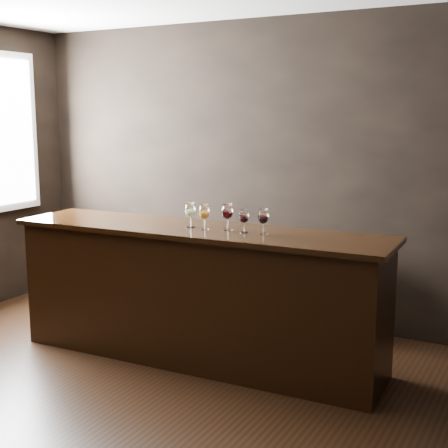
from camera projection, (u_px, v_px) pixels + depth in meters
The scene contains 10 objects.
ground at pixel (111, 406), 4.20m from camera, with size 5.00×5.00×0.00m, color black.
room_shell at pixel (85, 134), 4.09m from camera, with size 5.02×4.52×2.81m.
bar_counter at pixel (198, 297), 4.92m from camera, with size 2.94×0.64×1.03m, color black.
bar_top at pixel (197, 230), 4.83m from camera, with size 3.04×0.71×0.04m, color black.
back_bar_shelf at pixel (204, 271), 6.10m from camera, with size 2.33×0.40×0.84m, color black.
glass_white at pixel (190, 211), 4.82m from camera, with size 0.08×0.08×0.20m.
glass_amber at pixel (204, 212), 4.73m from camera, with size 0.08×0.08×0.20m.
glass_red_a at pixel (227, 212), 4.71m from camera, with size 0.09×0.09×0.20m.
glass_red_b at pixel (244, 217), 4.62m from camera, with size 0.07×0.07×0.17m.
glass_red_c at pixel (263, 217), 4.56m from camera, with size 0.08×0.08×0.19m.
Camera 1 is at (2.56, -3.06, 1.95)m, focal length 50.00 mm.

